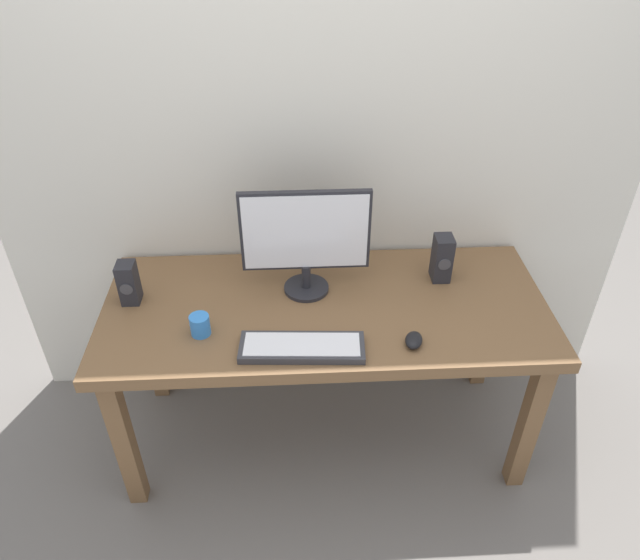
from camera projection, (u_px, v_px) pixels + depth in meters
ground_plane at (325, 431)px, 2.78m from camera, size 6.00×6.00×0.00m
wall_back at (320, 84)px, 2.23m from camera, size 2.75×0.04×3.00m
desk at (325, 322)px, 2.38m from camera, size 1.76×0.75×0.77m
monitor at (305, 238)px, 2.27m from camera, size 0.50×0.18×0.44m
keyboard_primary at (302, 347)px, 2.10m from camera, size 0.46×0.18×0.03m
mouse at (414, 340)px, 2.13m from camera, size 0.09×0.11×0.04m
speaker_right at (442, 258)px, 2.41m from camera, size 0.07×0.09×0.20m
speaker_left at (129, 283)px, 2.29m from camera, size 0.07×0.08×0.18m
coffee_mug at (200, 325)px, 2.16m from camera, size 0.07×0.07×0.08m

